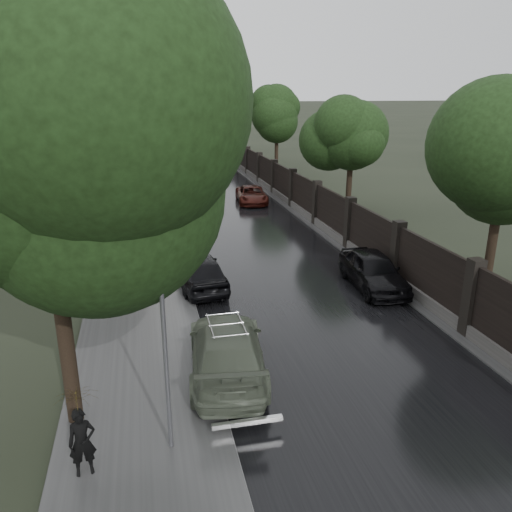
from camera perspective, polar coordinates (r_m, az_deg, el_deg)
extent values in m
plane|color=black|center=(12.52, 18.40, -21.17)|extent=(800.00, 800.00, 0.00)
cube|color=black|center=(198.26, -11.78, 15.72)|extent=(8.00, 420.00, 0.02)
cube|color=#2D2D2D|center=(198.18, -13.58, 15.62)|extent=(4.00, 420.00, 0.16)
cube|color=#2D2D2D|center=(198.49, -10.13, 15.83)|extent=(3.00, 420.00, 0.08)
cube|color=#383533|center=(42.00, 1.36, 8.01)|extent=(0.40, 75.00, 0.50)
cube|color=black|center=(41.79, 1.37, 9.69)|extent=(0.15, 75.00, 2.00)
cube|color=black|center=(78.96, -5.64, 13.58)|extent=(0.45, 0.45, 2.70)
cylinder|color=black|center=(11.97, -21.60, -3.56)|extent=(0.36, 0.36, 7.15)
sphere|color=black|center=(11.29, -23.30, 10.06)|extent=(5.44, 5.44, 5.44)
cylinder|color=black|center=(38.41, -16.68, 10.33)|extent=(0.36, 0.36, 5.85)
sphere|color=black|center=(38.19, -17.00, 13.80)|extent=(4.25, 4.25, 4.25)
cylinder|color=black|center=(21.32, 25.59, 2.91)|extent=(0.36, 0.36, 5.53)
sphere|color=black|center=(20.91, 26.42, 8.75)|extent=(4.08, 4.08, 4.08)
cylinder|color=black|center=(33.16, 10.66, 9.33)|extent=(0.36, 0.36, 5.53)
sphere|color=black|center=(32.90, 10.89, 13.13)|extent=(4.08, 4.08, 4.08)
cylinder|color=black|center=(50.04, 2.36, 12.57)|extent=(0.36, 0.36, 5.53)
sphere|color=black|center=(49.87, 2.40, 15.10)|extent=(4.08, 4.08, 4.08)
cylinder|color=#59595E|center=(10.90, -10.31, -10.95)|extent=(0.10, 0.10, 5.00)
cube|color=#59595E|center=(9.92, -11.14, 2.03)|extent=(0.25, 0.12, 0.12)
cylinder|color=#59595E|center=(33.65, -10.56, 7.28)|extent=(0.12, 0.12, 3.00)
imported|color=#59595E|center=(33.33, -10.76, 10.65)|extent=(0.16, 0.20, 1.00)
sphere|color=#FF0C0C|center=(33.20, -10.74, 10.36)|extent=(0.14, 0.14, 0.14)
cube|color=black|center=(61.33, -26.06, 18.68)|extent=(24.00, 18.00, 20.00)
cube|color=tan|center=(309.48, -19.04, 20.04)|extent=(28.00, 22.00, 44.00)
cube|color=tan|center=(310.65, -6.42, 20.85)|extent=(28.00, 22.00, 44.00)
cube|color=tan|center=(308.88, -12.85, 22.04)|extent=(30.00, 30.00, 60.00)
imported|color=#4C5544|center=(14.52, -3.36, -10.63)|extent=(2.71, 5.40, 1.50)
imported|color=black|center=(20.66, -6.56, -1.65)|extent=(2.22, 4.59, 1.51)
imported|color=black|center=(21.08, 13.24, -1.61)|extent=(2.03, 4.56, 1.53)
imported|color=black|center=(36.47, -0.51, 7.01)|extent=(2.44, 4.58, 1.23)
imported|color=black|center=(11.50, -19.25, -19.45)|extent=(0.60, 0.44, 1.52)
imported|color=black|center=(10.82, -19.94, -14.33)|extent=(1.01, 1.03, 0.81)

